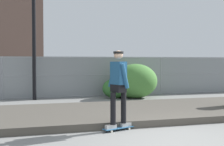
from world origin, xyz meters
TOP-DOWN VIEW (x-y plane):
  - ground_plane at (0.00, 0.00)m, footprint 120.00×120.00m
  - gravel_berm at (0.00, 3.26)m, footprint 16.57×3.83m
  - skateboard at (-0.77, 1.27)m, footprint 0.82×0.45m
  - skater at (-0.77, 1.27)m, footprint 0.71×0.62m
  - chain_fence at (-0.00, 8.34)m, footprint 22.29×0.06m
  - parked_car_mid at (1.89, 11.27)m, footprint 4.44×2.02m
  - shrub_left at (1.07, 7.47)m, footprint 1.14×0.93m
  - shrub_center at (1.94, 7.22)m, footprint 1.98×1.62m

SIDE VIEW (x-z plane):
  - ground_plane at x=0.00m, z-range 0.00..0.00m
  - skateboard at x=-0.77m, z-range 0.02..0.09m
  - gravel_berm at x=0.00m, z-range 0.00..0.18m
  - shrub_left at x=1.07m, z-range 0.00..0.88m
  - shrub_center at x=1.94m, z-range 0.00..1.53m
  - parked_car_mid at x=1.89m, z-range 0.01..1.67m
  - chain_fence at x=0.00m, z-range 0.01..1.86m
  - skater at x=-0.77m, z-range 0.20..2.02m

